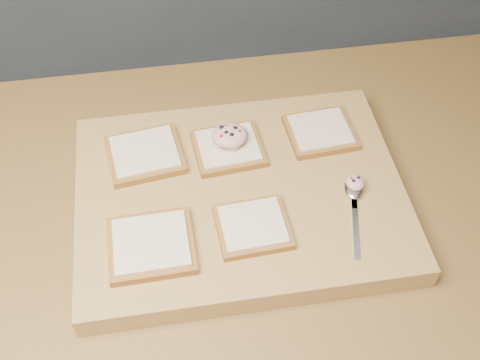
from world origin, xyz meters
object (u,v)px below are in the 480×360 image
object	(u,v)px
cutting_board	(240,196)
tuna_salad_dollop	(230,135)
bread_far_center	(228,148)
spoon	(354,194)

from	to	relation	value
cutting_board	tuna_salad_dollop	xyz separation A→B (m)	(-0.00, 0.09, 0.05)
bread_far_center	tuna_salad_dollop	size ratio (longest dim) A/B	2.04
cutting_board	spoon	distance (m)	0.19
tuna_salad_dollop	spoon	distance (m)	0.23
bread_far_center	spoon	world-z (taller)	bread_far_center
spoon	cutting_board	bearing A→B (deg)	166.34
cutting_board	spoon	size ratio (longest dim) A/B	3.30
bread_far_center	spoon	bearing A→B (deg)	-34.62
bread_far_center	tuna_salad_dollop	world-z (taller)	tuna_salad_dollop
cutting_board	tuna_salad_dollop	bearing A→B (deg)	91.92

